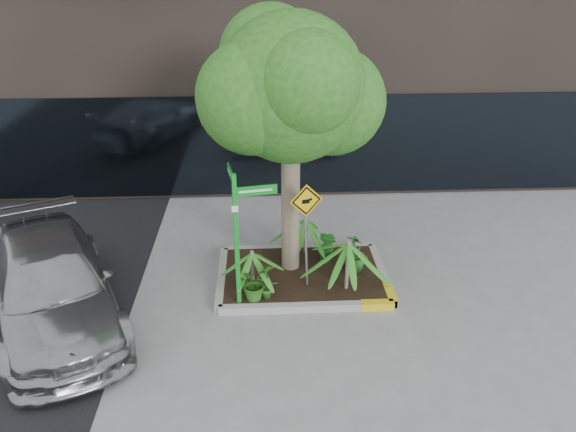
{
  "coord_description": "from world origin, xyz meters",
  "views": [
    {
      "loc": [
        -0.58,
        -9.25,
        5.98
      ],
      "look_at": [
        -0.09,
        0.2,
        1.45
      ],
      "focal_mm": 35.0,
      "sensor_mm": 36.0,
      "label": 1
    }
  ],
  "objects_px": {
    "street_sign_post": "(239,227)",
    "cattle_sign": "(306,218)",
    "parked_car": "(52,285)",
    "tree": "(291,88)"
  },
  "relations": [
    {
      "from": "parked_car",
      "to": "street_sign_post",
      "type": "bearing_deg",
      "value": -21.38
    },
    {
      "from": "parked_car",
      "to": "cattle_sign",
      "type": "distance_m",
      "value": 4.61
    },
    {
      "from": "tree",
      "to": "parked_car",
      "type": "height_order",
      "value": "tree"
    },
    {
      "from": "tree",
      "to": "cattle_sign",
      "type": "height_order",
      "value": "tree"
    },
    {
      "from": "street_sign_post",
      "to": "cattle_sign",
      "type": "xyz_separation_m",
      "value": [
        1.21,
        0.54,
        -0.11
      ]
    },
    {
      "from": "parked_car",
      "to": "cattle_sign",
      "type": "relative_size",
      "value": 2.34
    },
    {
      "from": "parked_car",
      "to": "street_sign_post",
      "type": "distance_m",
      "value": 3.4
    },
    {
      "from": "tree",
      "to": "street_sign_post",
      "type": "distance_m",
      "value": 2.61
    },
    {
      "from": "tree",
      "to": "parked_car",
      "type": "xyz_separation_m",
      "value": [
        -4.22,
        -1.38,
        -3.07
      ]
    },
    {
      "from": "parked_car",
      "to": "cattle_sign",
      "type": "bearing_deg",
      "value": -15.53
    }
  ]
}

